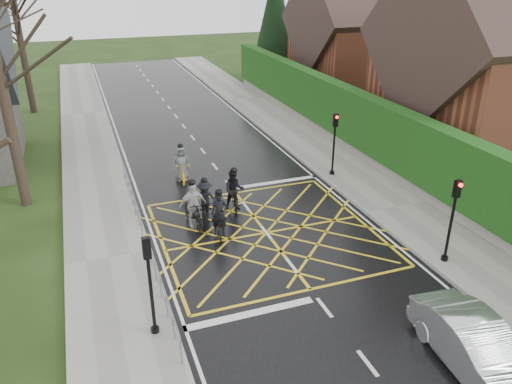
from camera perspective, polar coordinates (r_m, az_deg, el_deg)
ground at (r=19.69m, az=1.18°, el=-4.68°), size 120.00×120.00×0.00m
road at (r=19.69m, az=1.18°, el=-4.67°), size 9.00×80.00×0.01m
sidewalk_right at (r=22.29m, az=15.74°, el=-1.77°), size 3.00×80.00×0.15m
sidewalk_left at (r=18.64m, az=-16.45°, el=-7.37°), size 3.00×80.00×0.15m
stone_wall at (r=27.67m, az=11.81°, el=4.49°), size 0.50×38.00×0.70m
hedge at (r=27.13m, az=12.13°, el=7.95°), size 0.90×38.00×2.80m
house_near at (r=29.40m, az=26.73°, el=12.48°), size 11.80×9.80×11.30m
house_far at (r=40.30m, az=12.17°, el=16.60°), size 9.80×8.80×10.30m
conifer at (r=45.54m, az=2.20°, el=18.77°), size 4.60×4.60×10.00m
tree_far at (r=38.20m, az=-25.95°, el=18.68°), size 8.40×8.40×10.40m
railing_south at (r=15.40m, az=-10.57°, el=-10.97°), size 0.05×5.04×1.03m
railing_north at (r=21.93m, az=-14.07°, el=0.04°), size 0.05×6.04×1.03m
traffic_light_ne at (r=24.49m, az=8.89°, el=5.32°), size 0.24×0.31×3.21m
traffic_light_se at (r=18.20m, az=21.41°, el=-3.22°), size 0.24×0.31×3.21m
traffic_light_sw at (r=14.05m, az=-11.95°, el=-10.61°), size 0.24×0.31×3.21m
cyclist_rear at (r=19.29m, az=-4.12°, el=-3.28°), size 1.18×2.11×1.95m
cyclist_back at (r=21.17m, az=-2.46°, el=-0.25°), size 1.01×2.03×1.95m
cyclist_mid at (r=20.53m, az=-5.80°, el=-1.39°), size 1.27×2.02×1.85m
cyclist_front at (r=19.94m, az=-7.16°, el=-2.02°), size 1.16×2.11×2.05m
cyclist_lead at (r=24.37m, az=-8.47°, el=2.72°), size 0.90×2.00×1.89m
car at (r=14.50m, az=23.86°, el=-15.97°), size 1.83×4.35×1.40m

